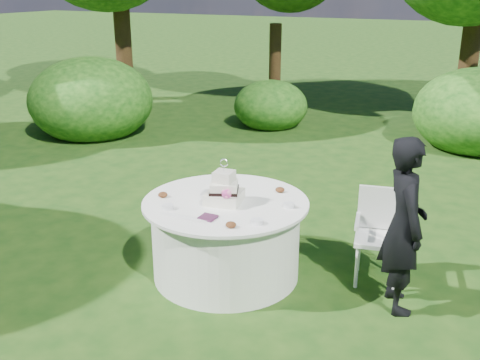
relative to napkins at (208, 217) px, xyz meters
name	(u,v)px	position (x,y,z in m)	size (l,w,h in m)	color
ground	(226,274)	(-0.05, 0.43, -0.78)	(80.00, 80.00, 0.00)	#163B10
napkins	(208,217)	(0.00, 0.00, 0.00)	(0.14, 0.14, 0.02)	#461E3A
feather_plume	(183,217)	(-0.21, -0.08, 0.00)	(0.48, 0.07, 0.01)	white
guest	(404,225)	(1.55, 0.59, -0.01)	(0.56, 0.37, 1.54)	black
table	(226,238)	(-0.05, 0.43, -0.39)	(1.56, 1.56, 0.77)	white
cake	(224,191)	(-0.05, 0.39, 0.10)	(0.37, 0.37, 0.43)	silver
chair	(379,228)	(1.27, 1.01, -0.26)	(0.50, 0.49, 0.89)	white
votives	(233,202)	(0.05, 0.39, 0.01)	(1.07, 0.98, 0.04)	white
petal_cups	(225,202)	(-0.02, 0.35, 0.02)	(1.04, 1.04, 0.05)	#562D16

